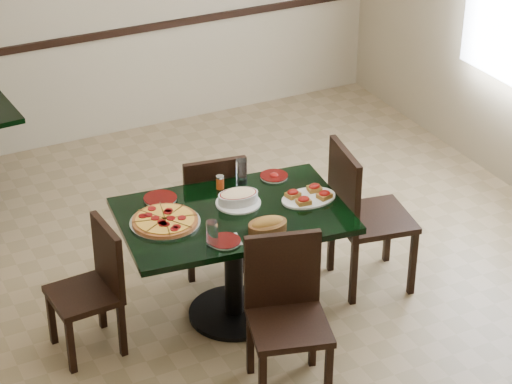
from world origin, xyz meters
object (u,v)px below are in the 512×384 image
pepperoni_pizza (165,221)px  lasagna_casserole (238,197)px  chair_near (286,306)px  chair_left (95,283)px  chair_right (360,209)px  bruschetta_platter (309,196)px  bread_basket (268,226)px  chair_far (212,206)px  main_table (233,238)px

pepperoni_pizza → lasagna_casserole: lasagna_casserole is taller
chair_near → chair_left: (-0.85, 0.79, -0.06)m
chair_left → lasagna_casserole: size_ratio=2.94×
chair_right → lasagna_casserole: size_ratio=3.62×
bruschetta_platter → lasagna_casserole: bearing=160.7°
chair_near → bread_basket: size_ratio=3.85×
bread_basket → chair_far: bearing=90.5°
main_table → bread_basket: 0.37m
chair_far → chair_left: 1.06m
chair_far → bread_basket: (-0.01, -0.82, 0.30)m
chair_near → pepperoni_pizza: size_ratio=2.20×
chair_far → lasagna_casserole: 0.55m
main_table → chair_far: (0.10, 0.54, -0.08)m
chair_near → chair_right: 1.10m
bruschetta_platter → pepperoni_pizza: bearing=171.7°
chair_right → bread_basket: size_ratio=4.20×
chair_left → bruschetta_platter: size_ratio=2.30×
chair_left → chair_right: bearing=82.1°
chair_right → lasagna_casserole: 0.84m
bread_basket → bruschetta_platter: bearing=30.8°
main_table → chair_left: bearing=-179.3°
chair_near → chair_left: size_ratio=1.13×
lasagna_casserole → bread_basket: bearing=-82.0°
main_table → lasagna_casserole: 0.25m
chair_near → chair_left: 1.16m
chair_left → lasagna_casserole: (0.93, -0.01, 0.35)m
pepperoni_pizza → lasagna_casserole: (0.48, 0.02, 0.03)m
lasagna_casserole → pepperoni_pizza: bearing=-171.9°
pepperoni_pizza → chair_right: bearing=-4.9°
pepperoni_pizza → bruschetta_platter: size_ratio=1.18×
chair_near → lasagna_casserole: bearing=99.9°
main_table → bruschetta_platter: 0.53m
chair_near → chair_left: chair_near is taller
main_table → bruschetta_platter: (0.48, -0.06, 0.21)m
chair_near → main_table: bearing=105.2°
chair_near → chair_left: bearing=153.2°
chair_far → chair_right: 0.98m
main_table → chair_near: chair_near is taller
chair_far → chair_right: (0.78, -0.58, 0.08)m
chair_right → bread_basket: 0.86m
main_table → pepperoni_pizza: size_ratio=3.45×
lasagna_casserole → bruschetta_platter: (0.41, -0.14, -0.02)m
main_table → chair_right: bearing=3.9°
chair_near → pepperoni_pizza: (-0.40, 0.76, 0.25)m
main_table → pepperoni_pizza: (-0.41, 0.07, 0.20)m
main_table → lasagna_casserole: size_ratio=5.20×
chair_right → bread_basket: chair_right is taller
chair_left → bread_basket: size_ratio=3.41×
chair_far → chair_near: 1.24m
bruschetta_platter → chair_far: bearing=122.7°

